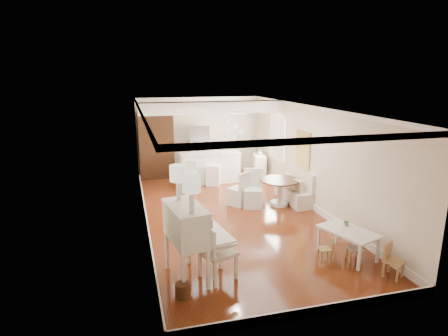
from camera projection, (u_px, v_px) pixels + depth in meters
name	position (u px, v px, depth m)	size (l,w,h in m)	color
room	(230.00, 138.00, 9.78)	(9.00, 9.04, 2.82)	maroon
secretary_bureau	(186.00, 243.00, 6.65)	(1.10, 1.12, 1.41)	white
gustavian_armchair	(218.00, 251.00, 6.72)	(0.60, 0.60, 1.05)	silver
wicker_basket	(183.00, 290.00, 6.22)	(0.26, 0.26, 0.26)	#4E2D18
kids_table	(347.00, 243.00, 7.59)	(0.68, 1.13, 0.57)	white
kids_chair_a	(325.00, 248.00, 7.42)	(0.25, 0.25, 0.51)	#997645
kids_chair_b	(355.00, 247.00, 7.42)	(0.28, 0.28, 0.57)	#B17C50
kids_chair_c	(394.00, 261.00, 6.79)	(0.31, 0.31, 0.65)	#B28250
banquette	(294.00, 185.00, 10.79)	(0.52, 1.60, 0.98)	silver
dining_table	(280.00, 192.00, 10.54)	(1.10, 1.10, 0.75)	#452716
slip_chair_near	(253.00, 189.00, 10.34)	(0.50, 0.52, 1.06)	silver
slip_chair_far	(239.00, 188.00, 10.53)	(0.46, 0.48, 0.98)	silver
breakfast_counter	(210.00, 167.00, 12.75)	(2.05, 0.65, 1.03)	white
bar_stool_left	(191.00, 176.00, 11.96)	(0.36, 0.36, 0.91)	silver
bar_stool_right	(213.00, 169.00, 12.40)	(0.44, 0.44, 1.09)	white
pantry_cabinet	(156.00, 146.00, 13.19)	(1.20, 0.60, 2.30)	#381E11
fridge	(209.00, 150.00, 13.69)	(0.75, 0.65, 1.80)	silver
sideboard	(259.00, 166.00, 13.41)	(0.38, 0.86, 0.83)	silver
pencil_cup	(346.00, 224.00, 7.75)	(0.11, 0.11, 0.09)	#62A864
branch_vase	(260.00, 152.00, 13.29)	(0.16, 0.16, 0.17)	white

